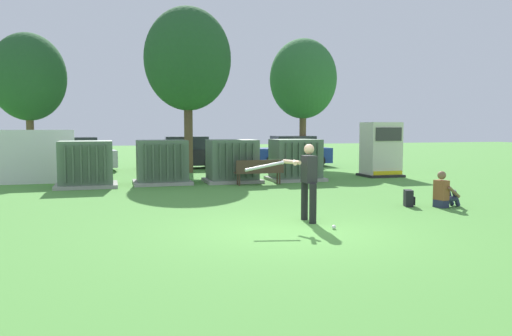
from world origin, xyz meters
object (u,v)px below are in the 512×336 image
Objects in this scene: transformer_mid_west at (162,163)px; transformer_east at (295,160)px; batter at (306,178)px; sports_ball at (334,227)px; park_bench at (259,170)px; seated_spectator at (444,193)px; parked_car_leftmost at (71,156)px; parked_car_left_of_center at (184,154)px; generator_enclosure at (381,150)px; backpack at (409,198)px; transformer_west at (86,165)px; transformer_mid_east at (232,162)px; parked_car_right_of_center at (291,152)px.

transformer_east is (5.18, -0.23, 0.00)m from transformer_mid_west.
batter is 19.33× the size of sports_ball.
batter is (-1.02, -7.13, 0.44)m from park_bench.
seated_spectator is (4.01, 1.83, 0.33)m from sports_ball.
sports_ball is at bearing -68.41° from parked_car_leftmost.
parked_car_left_of_center is (5.41, 0.38, 0.00)m from parked_car_leftmost.
backpack is (-3.44, -7.44, -0.92)m from generator_enclosure.
parked_car_leftmost is 1.01× the size of parked_car_left_of_center.
transformer_mid_west is at bearing 5.14° from transformer_west.
parked_car_leftmost is (-10.23, 13.89, 0.38)m from seated_spectator.
parked_car_leftmost is (-0.97, 6.58, -0.04)m from transformer_west.
parked_car_left_of_center is (4.44, 6.96, -0.04)m from transformer_west.
backpack is at bearing -55.16° from parked_car_leftmost.
transformer_east and parked_car_left_of_center have the same top height.
transformer_mid_west is (2.66, 0.24, 0.00)m from transformer_west.
transformer_mid_west is 23.33× the size of sports_ball.
seated_spectator reaches higher than backpack.
transformer_east is at bearing -2.19° from transformer_mid_east.
transformer_mid_west is 1.21× the size of batter.
parked_car_leftmost is at bearing 134.07° from transformer_mid_east.
transformer_mid_west is 7.30m from parked_car_leftmost.
parked_car_right_of_center is at bearing 73.00° from sports_ball.
generator_enclosure is 11.09m from batter.
transformer_mid_west is at bearing 105.46° from sports_ball.
transformer_west is at bearing 169.88° from park_bench.
transformer_mid_east is 9.28m from sports_ball.
batter is 3.95× the size of backpack.
transformer_east is 10.99m from parked_car_leftmost.
transformer_mid_west reaches higher than sports_ball.
seated_spectator is at bearing -71.31° from parked_car_left_of_center.
transformer_east is (7.84, 0.01, 0.00)m from transformer_west.
park_bench is at bearing -58.19° from transformer_mid_east.
transformer_mid_east is 1.41m from park_bench.
transformer_mid_west is at bearing 177.45° from transformer_east.
generator_enclosure is at bearing 15.03° from park_bench.
generator_enclosure is 14.23m from parked_car_leftmost.
parked_car_right_of_center is at bearing 71.34° from transformer_east.
park_bench is 8.19m from parked_car_left_of_center.
generator_enclosure reaches higher than parked_car_right_of_center.
parked_car_leftmost is at bearing 143.27° from transformer_east.
transformer_east is 0.48× the size of parked_car_leftmost.
backpack is at bearing -65.94° from transformer_mid_east.
transformer_mid_west is 6.95m from parked_car_left_of_center.
transformer_mid_west is 1.16× the size of park_bench.
transformer_mid_east is at bearing 114.06° from backpack.
batter is at bearing -67.98° from parked_car_leftmost.
batter is at bearing -168.09° from seated_spectator.
transformer_west and transformer_mid_west have the same top height.
transformer_east and parked_car_right_of_center have the same top height.
parked_car_leftmost is (-6.27, 6.47, -0.04)m from transformer_mid_east.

